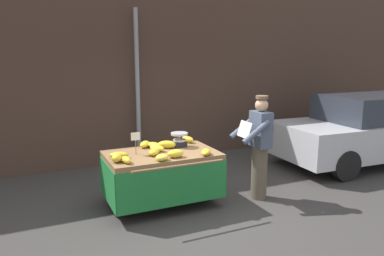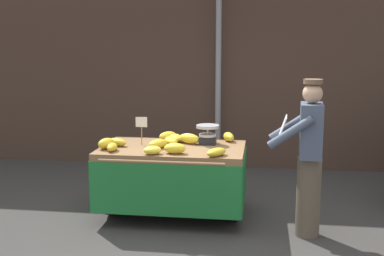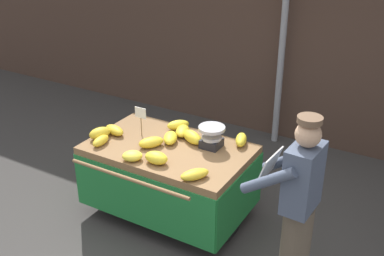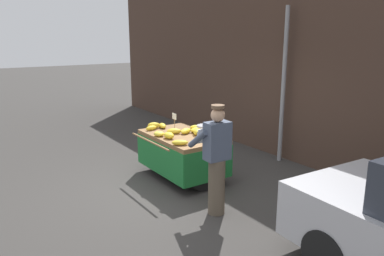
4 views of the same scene
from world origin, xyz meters
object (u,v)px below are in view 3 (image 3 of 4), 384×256
Objects in this scene: banana_bunch_10 at (183,131)px; banana_cart at (169,165)px; weighing_scale at (212,137)px; banana_bunch_8 at (178,125)px; banana_bunch_0 at (192,137)px; vendor_person at (298,207)px; banana_bunch_7 at (170,138)px; street_pole at (284,30)px; banana_bunch_4 at (156,158)px; banana_bunch_11 at (195,174)px; banana_bunch_9 at (100,133)px; banana_bunch_2 at (241,140)px; banana_bunch_1 at (132,156)px; banana_bunch_3 at (101,141)px; banana_bunch_5 at (151,142)px; banana_bunch_6 at (114,130)px; price_sign at (141,116)px.

banana_cart is at bearing -87.26° from banana_bunch_10.
banana_bunch_8 is at bearing 160.44° from weighing_scale.
vendor_person is (1.38, -0.60, -0.05)m from banana_bunch_0.
weighing_scale is 0.46m from banana_bunch_7.
street_pole is 2.80m from banana_bunch_4.
banana_bunch_11 is at bearing -36.44° from banana_cart.
weighing_scale is at bearing -88.25° from street_pole.
weighing_scale reaches higher than banana_bunch_9.
banana_bunch_8 is at bearing -178.49° from banana_bunch_2.
banana_bunch_1 is 0.54m from banana_bunch_7.
banana_bunch_7 is 0.79m from banana_bunch_11.
banana_bunch_3 is at bearing -152.10° from weighing_scale.
banana_bunch_9 is 0.14× the size of vendor_person.
banana_bunch_10 is at bearing 71.37° from banana_bunch_5.
weighing_scale is 1.05× the size of banana_bunch_2.
banana_cart is 6.78× the size of banana_bunch_8.
banana_bunch_3 is 0.73m from banana_bunch_4.
banana_bunch_7 is (-0.37, -2.24, -0.73)m from street_pole.
banana_bunch_6 is (-0.04, 0.28, 0.00)m from banana_bunch_3.
banana_bunch_7 is at bearing 105.85° from banana_bunch_4.
price_sign is 1.40× the size of banana_bunch_3.
price_sign is 1.38× the size of banana_bunch_9.
weighing_scale is at bearing -138.98° from banana_bunch_2.
banana_bunch_1 is 0.71× the size of banana_bunch_11.
banana_bunch_2 reaches higher than banana_bunch_11.
banana_bunch_4 reaches higher than banana_cart.
price_sign is 1.15× the size of banana_bunch_0.
banana_bunch_4 is 0.14× the size of vendor_person.
banana_bunch_0 is 1.16× the size of banana_bunch_8.
banana_bunch_10 is at bearing -99.72° from street_pole.
banana_bunch_10 is at bearing 167.73° from weighing_scale.
banana_bunch_10 is (-0.35, -2.03, -0.74)m from street_pole.
price_sign is 2.00m from vendor_person.
street_pole is 2.25m from banana_bunch_0.
banana_bunch_2 is 0.16× the size of vendor_person.
weighing_scale is at bearing 11.80° from price_sign.
banana_bunch_10 is (0.66, 0.36, -0.00)m from banana_bunch_6.
vendor_person is (1.22, -2.73, -0.77)m from street_pole.
banana_bunch_1 is 0.71m from banana_bunch_11.
banana_bunch_9 is (-0.60, 0.21, 0.01)m from banana_bunch_1.
banana_bunch_5 is 0.51m from banana_bunch_8.
banana_bunch_11 is at bearing -24.13° from banana_bunch_5.
banana_bunch_1 is at bearing -109.34° from banana_cart.
banana_bunch_7 reaches higher than banana_bunch_10.
weighing_scale is 0.81m from price_sign.
price_sign is 0.66m from banana_bunch_4.
banana_bunch_2 is 0.93× the size of banana_bunch_11.
banana_bunch_9 reaches higher than banana_bunch_10.
street_pole reaches higher than banana_bunch_2.
banana_bunch_4 is at bearing -117.88° from weighing_scale.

